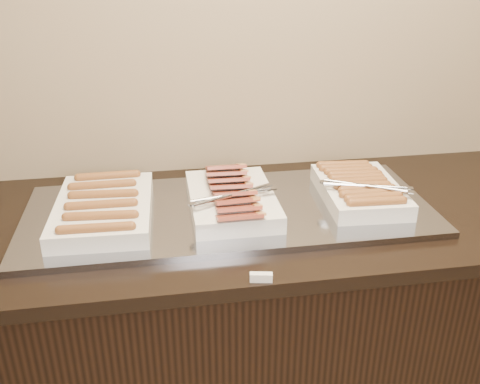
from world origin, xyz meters
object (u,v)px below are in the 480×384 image
dish_center (232,198)px  dish_right (360,189)px  counter (236,332)px  warming_tray (229,211)px  dish_left (104,208)px

dish_center → dish_right: bearing=0.0°
counter → dish_right: 0.63m
counter → warming_tray: warming_tray is taller
warming_tray → dish_right: 0.41m
counter → dish_left: size_ratio=5.02×
counter → dish_center: 0.50m
dish_center → dish_right: (0.40, -0.00, 0.00)m
dish_right → dish_left: bearing=-177.1°
counter → warming_tray: (-0.02, 0.00, 0.46)m
counter → dish_right: bearing=-0.6°
dish_left → dish_right: dish_right is taller
counter → warming_tray: size_ratio=1.72×
dish_center → dish_right: dish_center is taller
warming_tray → dish_right: bearing=-0.6°
dish_right → dish_center: bearing=-176.9°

